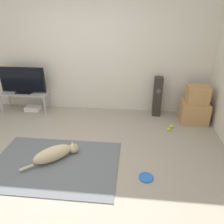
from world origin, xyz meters
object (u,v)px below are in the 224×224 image
(floor_speaker, at_px, (157,97))
(game_console, at_px, (33,108))
(tennis_ball_near_speaker, at_px, (169,129))
(cardboard_box_lower, at_px, (194,112))
(dog, at_px, (55,153))
(tennis_ball_by_boxes, at_px, (172,126))
(tv_stand, at_px, (25,95))
(cardboard_box_upper, at_px, (197,94))
(tv, at_px, (22,81))
(frisbee, at_px, (146,177))

(floor_speaker, height_order, game_console, floor_speaker)
(tennis_ball_near_speaker, bearing_deg, cardboard_box_lower, 39.95)
(dog, height_order, tennis_ball_by_boxes, dog)
(floor_speaker, bearing_deg, tv_stand, -178.83)
(cardboard_box_upper, bearing_deg, floor_speaker, 161.71)
(floor_speaker, relative_size, tv_stand, 0.81)
(game_console, bearing_deg, cardboard_box_upper, -3.10)
(tennis_ball_by_boxes, distance_m, game_console, 3.11)
(tv, height_order, tennis_ball_near_speaker, tv)
(cardboard_box_upper, bearing_deg, frisbee, -119.90)
(frisbee, distance_m, game_console, 3.21)
(cardboard_box_lower, bearing_deg, cardboard_box_upper, -60.39)
(cardboard_box_upper, bearing_deg, tv, 177.06)
(cardboard_box_lower, height_order, tennis_ball_near_speaker, cardboard_box_lower)
(dog, height_order, tennis_ball_near_speaker, dog)
(dog, distance_m, cardboard_box_lower, 2.86)
(dog, height_order, cardboard_box_upper, cardboard_box_upper)
(cardboard_box_lower, xyz_separation_m, tennis_ball_near_speaker, (-0.54, -0.45, -0.18))
(cardboard_box_lower, bearing_deg, tennis_ball_near_speaker, -140.05)
(dog, height_order, cardboard_box_lower, cardboard_box_lower)
(frisbee, height_order, cardboard_box_lower, cardboard_box_lower)
(dog, xyz_separation_m, tennis_ball_by_boxes, (1.93, 1.21, -0.09))
(cardboard_box_upper, relative_size, floor_speaker, 0.47)
(cardboard_box_lower, relative_size, tennis_ball_by_boxes, 8.11)
(tv, bearing_deg, tennis_ball_by_boxes, -8.95)
(tv_stand, bearing_deg, tennis_ball_near_speaker, -11.23)
(cardboard_box_upper, relative_size, game_console, 1.24)
(frisbee, distance_m, tv_stand, 3.32)
(dog, bearing_deg, tennis_ball_near_speaker, 30.32)
(floor_speaker, bearing_deg, frisbee, -97.98)
(tv, xyz_separation_m, tennis_ball_by_boxes, (3.20, -0.50, -0.67))
(tennis_ball_by_boxes, bearing_deg, game_console, 170.63)
(dog, distance_m, tv, 2.21)
(floor_speaker, bearing_deg, game_console, -178.90)
(cardboard_box_upper, xyz_separation_m, tennis_ball_near_speaker, (-0.54, -0.44, -0.57))
(frisbee, bearing_deg, cardboard_box_lower, 60.48)
(cardboard_box_lower, bearing_deg, game_console, 177.11)
(dog, bearing_deg, frisbee, -10.80)
(cardboard_box_lower, relative_size, tennis_ball_near_speaker, 8.11)
(tennis_ball_by_boxes, bearing_deg, tv_stand, 171.10)
(tv, bearing_deg, cardboard_box_lower, -2.73)
(cardboard_box_upper, bearing_deg, tennis_ball_by_boxes, -146.61)
(dog, bearing_deg, cardboard_box_upper, 32.35)
(tennis_ball_by_boxes, height_order, tennis_ball_near_speaker, same)
(tennis_ball_by_boxes, distance_m, tennis_ball_near_speaker, 0.14)
(tv, bearing_deg, floor_speaker, 1.12)
(cardboard_box_upper, xyz_separation_m, tv_stand, (-3.68, 0.19, -0.23))
(cardboard_box_upper, bearing_deg, dog, -147.65)
(frisbee, height_order, cardboard_box_upper, cardboard_box_upper)
(dog, distance_m, floor_speaker, 2.45)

